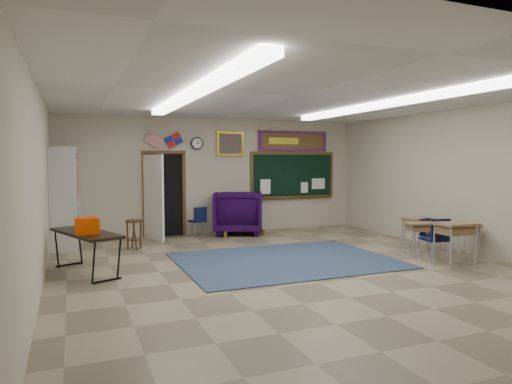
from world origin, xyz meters
name	(u,v)px	position (x,y,z in m)	size (l,w,h in m)	color
floor	(295,271)	(0.00, 0.00, 0.00)	(9.00, 9.00, 0.00)	gray
back_wall	(217,176)	(0.00, 4.50, 1.50)	(8.00, 0.04, 3.00)	#AFA98E
left_wall	(37,191)	(-4.00, 0.00, 1.50)	(0.04, 9.00, 3.00)	#AFA98E
right_wall	(471,181)	(4.00, 0.00, 1.50)	(0.04, 9.00, 3.00)	#AFA98E
ceiling	(296,96)	(0.00, 0.00, 3.00)	(8.00, 9.00, 0.04)	silver
area_rug	(286,260)	(0.20, 0.80, 0.01)	(4.00, 3.00, 0.02)	#30425B
fluorescent_strips	(296,100)	(0.00, 0.00, 2.94)	(3.86, 6.00, 0.10)	white
doorway	(161,195)	(-1.50, 4.35, 1.06)	(1.10, 0.89, 2.16)	black
chalkboard	(293,177)	(2.20, 4.46, 1.46)	(2.55, 0.14, 1.30)	brown
bulletin_board	(293,141)	(2.20, 4.47, 2.45)	(2.10, 0.05, 0.55)	#A40E13
framed_art_print	(230,144)	(0.35, 4.47, 2.35)	(0.75, 0.05, 0.65)	#A3811F
wall_clock	(197,143)	(-0.55, 4.47, 2.35)	(0.32, 0.05, 0.32)	black
wall_flags	(164,138)	(-1.40, 4.44, 2.48)	(1.16, 0.06, 0.70)	red
storage_cabinet	(64,198)	(-3.71, 3.85, 1.10)	(0.59, 1.25, 2.20)	#B0B1AC
wingback_armchair	(238,212)	(0.45, 4.15, 0.57)	(1.21, 1.25, 1.13)	black
student_chair_reading	(197,222)	(-0.67, 4.06, 0.38)	(0.38, 0.38, 0.77)	black
student_chair_desk_a	(434,240)	(2.69, -0.41, 0.43)	(0.43, 0.43, 0.85)	black
student_chair_desk_b	(431,236)	(3.33, 0.35, 0.35)	(0.35, 0.35, 0.70)	black
student_desk_front_left	(420,237)	(2.91, 0.22, 0.37)	(0.66, 0.56, 0.67)	olive
student_desk_front_right	(417,232)	(3.29, 0.72, 0.39)	(0.61, 0.48, 0.69)	olive
student_desk_back_left	(455,243)	(2.75, -0.85, 0.46)	(0.70, 0.54, 0.81)	olive
student_desk_back_right	(466,240)	(3.59, -0.30, 0.36)	(0.61, 0.50, 0.64)	olive
folding_table	(86,250)	(-3.36, 1.22, 0.39)	(1.16, 1.81, 0.98)	black
wooden_stool	(134,234)	(-2.33, 3.07, 0.33)	(0.36, 0.36, 0.63)	#4D2B17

